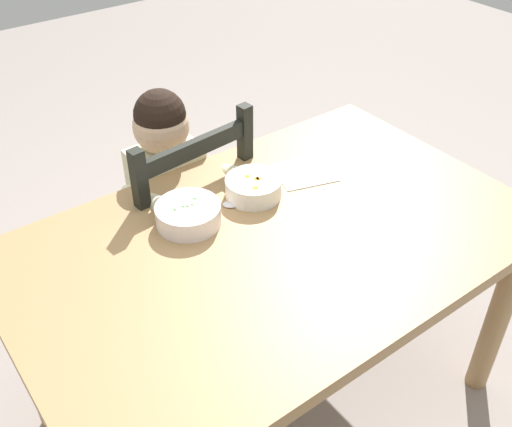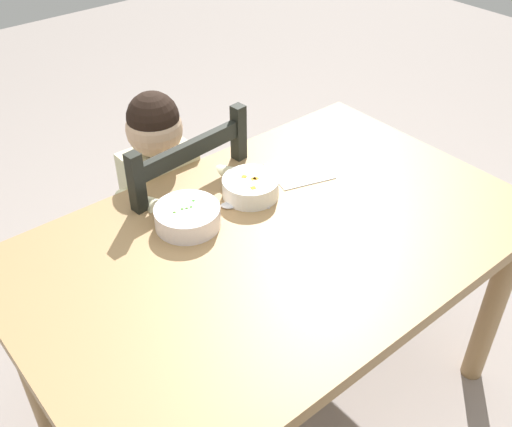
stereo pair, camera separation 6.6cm
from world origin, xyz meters
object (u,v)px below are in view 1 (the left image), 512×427
bowl_of_carrots (253,187)px  spoon (238,205)px  dining_table (275,264)px  child_figure (171,187)px  dining_chair (177,231)px  bowl_of_peas (188,214)px

bowl_of_carrots → spoon: (-0.07, -0.02, -0.03)m
dining_table → child_figure: size_ratio=1.46×
dining_chair → bowl_of_carrots: (0.10, -0.30, 0.30)m
child_figure → bowl_of_peas: 0.33m
bowl_of_carrots → dining_chair: bearing=108.8°
dining_chair → spoon: dining_chair is taller
child_figure → spoon: size_ratio=8.07×
child_figure → bowl_of_carrots: (0.11, -0.29, 0.12)m
child_figure → bowl_of_peas: size_ratio=5.38×
dining_chair → bowl_of_carrots: dining_chair is taller
spoon → child_figure: bearing=97.4°
dining_table → bowl_of_carrots: size_ratio=8.53×
bowl_of_peas → spoon: 0.15m
bowl_of_carrots → spoon: size_ratio=1.38×
bowl_of_peas → dining_table: bearing=-50.2°
spoon → bowl_of_peas: bearing=173.4°
dining_table → dining_chair: (-0.04, 0.48, -0.18)m
dining_chair → bowl_of_peas: dining_chair is taller
dining_table → bowl_of_peas: bowl_of_peas is taller
child_figure → bowl_of_peas: (-0.11, -0.29, 0.12)m
bowl_of_peas → bowl_of_carrots: size_ratio=1.09×
dining_chair → spoon: (0.04, -0.32, 0.28)m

